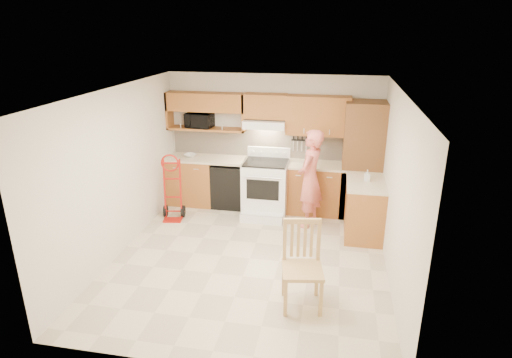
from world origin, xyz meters
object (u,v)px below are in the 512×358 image
(microwave, at_px, (199,120))
(dining_chair, at_px, (303,267))
(range, at_px, (265,184))
(hand_truck, at_px, (172,191))
(person, at_px, (310,179))

(microwave, xyz_separation_m, dining_chair, (2.25, -3.09, -1.08))
(range, relative_size, hand_truck, 1.08)
(range, relative_size, person, 0.69)
(microwave, relative_size, range, 0.42)
(hand_truck, xyz_separation_m, dining_chair, (2.51, -2.14, -0.00))
(range, height_order, person, person)
(range, distance_m, person, 0.92)
(person, xyz_separation_m, dining_chair, (0.09, -2.35, -0.31))
(person, height_order, dining_chair, person)
(range, distance_m, hand_truck, 1.69)
(microwave, distance_m, range, 1.75)
(microwave, relative_size, person, 0.29)
(range, bearing_deg, dining_chair, -71.16)
(hand_truck, relative_size, dining_chair, 1.00)
(microwave, xyz_separation_m, range, (1.34, -0.42, -1.04))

